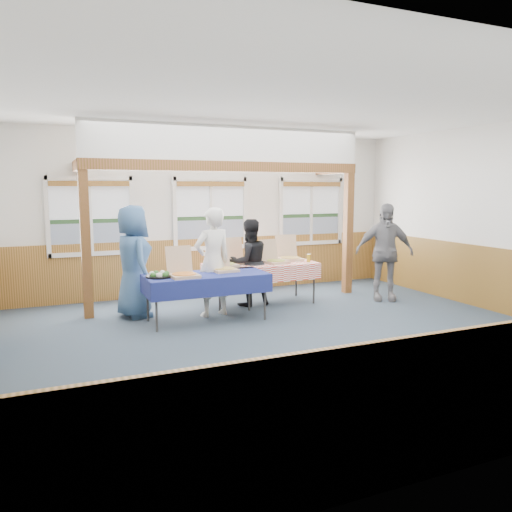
{
  "coord_description": "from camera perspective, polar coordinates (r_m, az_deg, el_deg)",
  "views": [
    {
      "loc": [
        -3.14,
        -6.11,
        2.12
      ],
      "look_at": [
        -0.07,
        1.0,
        1.05
      ],
      "focal_mm": 35.0,
      "sensor_mm": 36.0,
      "label": 1
    }
  ],
  "objects": [
    {
      "name": "table_left",
      "position": [
        7.97,
        -5.71,
        -2.44
      ],
      "size": [
        2.06,
        1.24,
        0.76
      ],
      "rotation": [
        0.0,
        0.0,
        -0.2
      ],
      "color": "#2F2F2F",
      "rests_on": "floor"
    },
    {
      "name": "wainscot_right",
      "position": [
        9.51,
        25.64,
        -2.45
      ],
      "size": [
        0.05,
        6.98,
        1.1
      ],
      "primitive_type": "cube",
      "color": "brown",
      "rests_on": "floor"
    },
    {
      "name": "pizza_box_c",
      "position": [
        8.68,
        -3.75,
        -0.76
      ],
      "size": [
        0.45,
        0.54,
        0.45
      ],
      "rotation": [
        0.0,
        0.0,
        0.09
      ],
      "color": "tan",
      "rests_on": "table_right"
    },
    {
      "name": "table_right",
      "position": [
        9.06,
        0.55,
        -1.15
      ],
      "size": [
        2.13,
        1.24,
        0.76
      ],
      "rotation": [
        0.0,
        0.0,
        0.18
      ],
      "color": "#2F2F2F",
      "rests_on": "floor"
    },
    {
      "name": "pizza_box_a",
      "position": [
        7.74,
        -8.32,
        -1.88
      ],
      "size": [
        0.44,
        0.53,
        0.45
      ],
      "rotation": [
        0.0,
        0.0,
        0.05
      ],
      "color": "tan",
      "rests_on": "table_left"
    },
    {
      "name": "person_grey",
      "position": [
        9.68,
        14.46,
        0.44
      ],
      "size": [
        1.16,
        0.86,
        1.83
      ],
      "primitive_type": "imported",
      "rotation": [
        0.0,
        0.0,
        -0.44
      ],
      "color": "slate",
      "rests_on": "floor"
    },
    {
      "name": "pizza_box_e",
      "position": [
        9.07,
        2.15,
        -0.39
      ],
      "size": [
        0.46,
        0.53,
        0.41
      ],
      "rotation": [
        0.0,
        0.0,
        0.2
      ],
      "color": "tan",
      "rests_on": "table_right"
    },
    {
      "name": "wall_back",
      "position": [
        10.13,
        -5.26,
        4.86
      ],
      "size": [
        8.0,
        0.0,
        8.0
      ],
      "primitive_type": "plane",
      "rotation": [
        1.57,
        0.0,
        0.0
      ],
      "color": "silver",
      "rests_on": "floor"
    },
    {
      "name": "wainscot_back",
      "position": [
        10.21,
        -5.14,
        -1.04
      ],
      "size": [
        7.98,
        0.05,
        1.1
      ],
      "primitive_type": "cube",
      "color": "brown",
      "rests_on": "floor"
    },
    {
      "name": "drink_glass",
      "position": [
        9.2,
        6.03,
        -0.25
      ],
      "size": [
        0.07,
        0.07,
        0.15
      ],
      "primitive_type": "cylinder",
      "color": "#A9841C",
      "rests_on": "table_right"
    },
    {
      "name": "cross_beam",
      "position": [
        8.99,
        -2.92,
        10.19
      ],
      "size": [
        5.15,
        0.18,
        0.18
      ],
      "primitive_type": "cube",
      "color": "#573C13",
      "rests_on": "post_left"
    },
    {
      "name": "woman_black",
      "position": [
        8.97,
        -0.8,
        -0.75
      ],
      "size": [
        0.78,
        0.62,
        1.56
      ],
      "primitive_type": "imported",
      "rotation": [
        0.0,
        0.0,
        3.18
      ],
      "color": "black",
      "rests_on": "floor"
    },
    {
      "name": "wall_right",
      "position": [
        9.41,
        26.12,
        3.87
      ],
      "size": [
        0.0,
        8.0,
        8.0
      ],
      "primitive_type": "plane",
      "rotation": [
        1.57,
        0.0,
        -1.57
      ],
      "color": "silver",
      "rests_on": "floor"
    },
    {
      "name": "pizza_box_b",
      "position": [
        8.21,
        -3.76,
        -1.27
      ],
      "size": [
        0.42,
        0.5,
        0.42
      ],
      "rotation": [
        0.0,
        0.0,
        0.09
      ],
      "color": "tan",
      "rests_on": "table_left"
    },
    {
      "name": "wall_front",
      "position": [
        4.12,
        26.63,
        -0.24
      ],
      "size": [
        8.0,
        0.0,
        8.0
      ],
      "primitive_type": "plane",
      "rotation": [
        -1.57,
        0.0,
        0.0
      ],
      "color": "silver",
      "rests_on": "floor"
    },
    {
      "name": "floor",
      "position": [
        7.19,
        3.72,
        -9.32
      ],
      "size": [
        8.0,
        8.0,
        0.0
      ],
      "primitive_type": "plane",
      "color": "#293544",
      "rests_on": "ground"
    },
    {
      "name": "pizza_box_f",
      "position": [
        9.45,
        3.84,
        -0.05
      ],
      "size": [
        0.49,
        0.57,
        0.46
      ],
      "rotation": [
        0.0,
        0.0,
        -0.15
      ],
      "color": "tan",
      "rests_on": "table_right"
    },
    {
      "name": "woman_white",
      "position": [
        8.24,
        -4.96,
        -0.7
      ],
      "size": [
        0.73,
        0.55,
        1.8
      ],
      "primitive_type": "imported",
      "rotation": [
        0.0,
        0.0,
        3.33
      ],
      "color": "silver",
      "rests_on": "floor"
    },
    {
      "name": "pizza_box_d",
      "position": [
        9.09,
        -2.0,
        -0.37
      ],
      "size": [
        0.49,
        0.56,
        0.44
      ],
      "rotation": [
        0.0,
        0.0,
        0.18
      ],
      "color": "tan",
      "rests_on": "table_right"
    },
    {
      "name": "window_mid",
      "position": [
        10.08,
        -5.19,
        5.3
      ],
      "size": [
        1.56,
        0.1,
        1.46
      ],
      "color": "silver",
      "rests_on": "wall_back"
    },
    {
      "name": "window_right",
      "position": [
        11.02,
        6.3,
        5.49
      ],
      "size": [
        1.56,
        0.1,
        1.46
      ],
      "color": "silver",
      "rests_on": "wall_back"
    },
    {
      "name": "post_left",
      "position": [
        8.49,
        -18.88,
        1.19
      ],
      "size": [
        0.15,
        0.15,
        2.4
      ],
      "primitive_type": "cube",
      "color": "#573C13",
      "rests_on": "floor"
    },
    {
      "name": "ceiling",
      "position": [
        6.96,
        3.96,
        16.75
      ],
      "size": [
        8.0,
        8.0,
        0.0
      ],
      "primitive_type": "plane",
      "rotation": [
        3.14,
        0.0,
        0.0
      ],
      "color": "white",
      "rests_on": "wall_back"
    },
    {
      "name": "man_blue",
      "position": [
        8.38,
        -13.84,
        -0.61
      ],
      "size": [
        0.73,
        0.99,
        1.84
      ],
      "primitive_type": "imported",
      "rotation": [
        0.0,
        0.0,
        1.74
      ],
      "color": "#33547F",
      "rests_on": "floor"
    },
    {
      "name": "post_right",
      "position": [
        10.17,
        10.47,
        2.51
      ],
      "size": [
        0.15,
        0.15,
        2.4
      ],
      "primitive_type": "cube",
      "color": "#573C13",
      "rests_on": "floor"
    },
    {
      "name": "veggie_tray",
      "position": [
        7.77,
        -11.0,
        -2.18
      ],
      "size": [
        0.41,
        0.41,
        0.09
      ],
      "color": "black",
      "rests_on": "table_left"
    },
    {
      "name": "wainscot_front",
      "position": [
        4.39,
        25.52,
        -13.9
      ],
      "size": [
        7.98,
        0.05,
        1.1
      ],
      "primitive_type": "cube",
      "color": "brown",
      "rests_on": "floor"
    },
    {
      "name": "window_left",
      "position": [
        9.62,
        -18.37,
        4.81
      ],
      "size": [
        1.56,
        0.1,
        1.46
      ],
      "color": "silver",
      "rests_on": "wall_back"
    }
  ]
}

